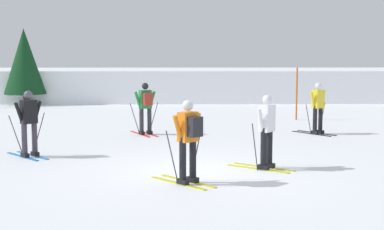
# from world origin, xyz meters

# --- Properties ---
(ground_plane) EXTENTS (120.00, 120.00, 0.00)m
(ground_plane) POSITION_xyz_m (0.00, 0.00, 0.00)
(ground_plane) COLOR white
(far_snow_ridge) EXTENTS (80.00, 9.23, 1.76)m
(far_snow_ridge) POSITION_xyz_m (0.00, 21.99, 0.88)
(far_snow_ridge) COLOR white
(far_snow_ridge) RESTS_ON ground
(skier_white) EXTENTS (1.50, 1.26, 1.71)m
(skier_white) POSITION_xyz_m (1.63, 0.30, 0.92)
(skier_white) COLOR gold
(skier_white) RESTS_ON ground
(skier_orange) EXTENTS (1.36, 1.43, 1.71)m
(skier_orange) POSITION_xyz_m (-0.16, -1.16, 0.96)
(skier_orange) COLOR gold
(skier_orange) RESTS_ON ground
(skier_black) EXTENTS (1.35, 1.43, 1.71)m
(skier_black) POSITION_xyz_m (-4.20, 1.93, 0.92)
(skier_black) COLOR #237AC6
(skier_black) RESTS_ON ground
(skier_yellow) EXTENTS (1.27, 1.50, 1.71)m
(skier_yellow) POSITION_xyz_m (4.20, 5.98, 0.92)
(skier_yellow) COLOR black
(skier_yellow) RESTS_ON ground
(skier_green) EXTENTS (1.04, 1.60, 1.71)m
(skier_green) POSITION_xyz_m (-1.48, 5.93, 0.96)
(skier_green) COLOR red
(skier_green) RESTS_ON ground
(trail_marker_pole) EXTENTS (0.07, 0.07, 2.11)m
(trail_marker_pole) POSITION_xyz_m (4.35, 10.10, 1.06)
(trail_marker_pole) COLOR #C65614
(trail_marker_pole) RESTS_ON ground
(conifer_far_left) EXTENTS (2.19, 2.19, 4.01)m
(conifer_far_left) POSITION_xyz_m (-8.54, 17.17, 2.29)
(conifer_far_left) COLOR #513823
(conifer_far_left) RESTS_ON ground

